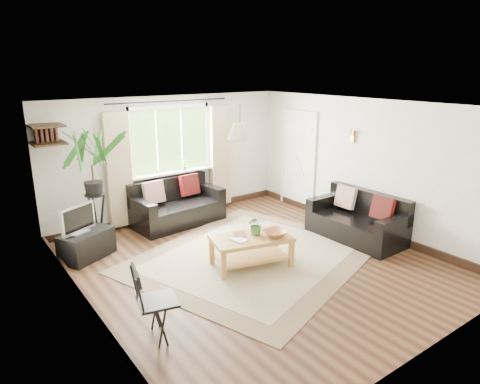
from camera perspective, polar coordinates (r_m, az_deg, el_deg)
floor at (r=6.72m, az=2.03°, el=-9.41°), size 5.50×5.50×0.00m
ceiling at (r=6.07m, az=2.26°, el=11.44°), size 5.50×5.50×0.00m
wall_back at (r=8.56m, az=-9.31°, el=4.55°), size 5.00×0.02×2.40m
wall_front at (r=4.58m, az=24.04°, el=-7.19°), size 5.00×0.02×2.40m
wall_left at (r=5.21m, az=-20.13°, el=-3.97°), size 0.02×5.50×2.40m
wall_right at (r=8.03m, az=16.35°, el=3.33°), size 0.02×5.50×2.40m
rug at (r=6.91m, az=1.78°, el=-8.56°), size 4.38×4.06×0.02m
window at (r=8.46m, az=-9.30°, el=6.83°), size 2.50×0.16×2.16m
door at (r=9.16m, az=7.76°, el=4.11°), size 0.06×0.96×2.06m
corner_shelf at (r=7.48m, az=-24.31°, el=7.01°), size 0.50×0.50×0.34m
pendant_lamp at (r=6.43m, az=-0.00°, el=8.58°), size 0.36×0.36×0.54m
wall_sconce at (r=8.07m, az=14.67°, el=7.42°), size 0.12×0.12×0.28m
sofa_back at (r=8.28m, az=-8.33°, el=-1.51°), size 1.79×1.01×0.81m
sofa_right at (r=7.73m, az=15.25°, el=-3.33°), size 1.67×0.86×0.78m
coffee_table at (r=6.52m, az=1.50°, el=-7.90°), size 1.30×0.92×0.48m
table_plant at (r=6.45m, az=2.21°, el=-4.39°), size 0.34×0.33×0.30m
bowl at (r=6.45m, az=4.71°, el=-5.49°), size 0.35×0.35×0.08m
book_a at (r=6.23m, az=-0.66°, el=-6.59°), size 0.22×0.27×0.02m
book_b at (r=6.45m, az=-0.87°, el=-5.74°), size 0.27×0.29×0.02m
tv_stand at (r=7.22m, az=-19.73°, el=-6.63°), size 0.93×0.77×0.44m
tv at (r=7.04m, az=-20.81°, el=-3.33°), size 0.65×0.47×0.48m
palm_stand at (r=7.41m, az=-18.87°, el=0.32°), size 0.86×0.86×1.97m
folding_chair at (r=4.92m, az=-10.93°, el=-14.23°), size 0.55×0.55×0.88m
sill_plant at (r=8.60m, az=-7.42°, el=3.76°), size 0.14×0.10×0.27m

